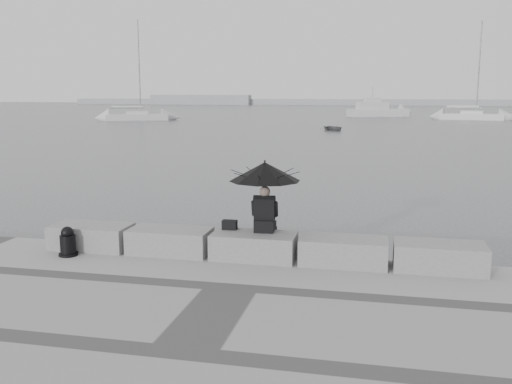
% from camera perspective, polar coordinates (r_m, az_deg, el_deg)
% --- Properties ---
extents(ground, '(360.00, 360.00, 0.00)m').
position_cam_1_polar(ground, '(11.58, 0.28, -8.44)').
color(ground, '#3F4144').
rests_on(ground, ground).
extents(stone_block_far_left, '(1.60, 0.80, 0.50)m').
position_cam_1_polar(stone_block_far_left, '(12.12, -16.15, -4.32)').
color(stone_block_far_left, slate).
rests_on(stone_block_far_left, promenade).
extents(stone_block_left, '(1.60, 0.80, 0.50)m').
position_cam_1_polar(stone_block_left, '(11.42, -8.59, -4.90)').
color(stone_block_left, slate).
rests_on(stone_block_left, promenade).
extents(stone_block_centre, '(1.60, 0.80, 0.50)m').
position_cam_1_polar(stone_block_centre, '(10.95, -0.21, -5.44)').
color(stone_block_centre, slate).
rests_on(stone_block_centre, promenade).
extents(stone_block_right, '(1.60, 0.80, 0.50)m').
position_cam_1_polar(stone_block_right, '(10.72, 8.75, -5.90)').
color(stone_block_right, slate).
rests_on(stone_block_right, promenade).
extents(stone_block_far_right, '(1.60, 0.80, 0.50)m').
position_cam_1_polar(stone_block_far_right, '(10.76, 17.87, -6.21)').
color(stone_block_far_right, slate).
rests_on(stone_block_far_right, promenade).
extents(seated_person, '(1.37, 1.37, 1.39)m').
position_cam_1_polar(seated_person, '(10.84, 0.87, 1.39)').
color(seated_person, black).
rests_on(seated_person, stone_block_centre).
extents(bag, '(0.29, 0.16, 0.18)m').
position_cam_1_polar(bag, '(11.19, -2.65, -3.30)').
color(bag, black).
rests_on(bag, stone_block_centre).
extents(mooring_bollard, '(0.37, 0.37, 0.59)m').
position_cam_1_polar(mooring_bollard, '(11.72, -18.30, -4.93)').
color(mooring_bollard, black).
rests_on(mooring_bollard, promenade).
extents(distant_landmass, '(180.00, 8.00, 2.80)m').
position_cam_1_polar(distant_landmass, '(165.61, 8.80, 8.90)').
color(distant_landmass, '#949699').
rests_on(distant_landmass, ground).
extents(sailboat_left, '(8.18, 5.63, 12.90)m').
position_cam_1_polar(sailboat_left, '(76.77, -11.82, 7.42)').
color(sailboat_left, silver).
rests_on(sailboat_left, ground).
extents(sailboat_right, '(8.44, 4.14, 12.90)m').
position_cam_1_polar(sailboat_right, '(81.95, 20.78, 7.13)').
color(sailboat_right, silver).
rests_on(sailboat_right, ground).
extents(motor_cruiser, '(9.41, 5.73, 4.50)m').
position_cam_1_polar(motor_cruiser, '(88.94, 12.08, 7.97)').
color(motor_cruiser, silver).
rests_on(motor_cruiser, ground).
extents(dinghy, '(3.13, 2.70, 0.50)m').
position_cam_1_polar(dinghy, '(55.75, 7.77, 6.37)').
color(dinghy, slate).
rests_on(dinghy, ground).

